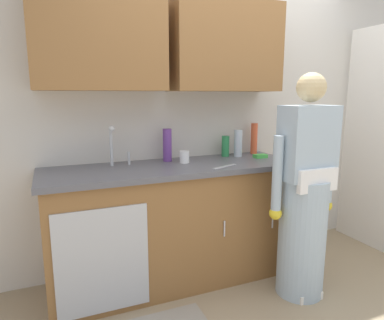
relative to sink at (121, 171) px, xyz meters
name	(u,v)px	position (x,y,z in m)	size (l,w,h in m)	color
ground_plane	(284,310)	(0.95, -0.71, -0.93)	(9.00, 9.00, 0.00)	#998466
kitchen_wall_with_uppers	(207,94)	(0.81, 0.29, 0.55)	(4.80, 0.44, 2.70)	beige
counter_cabinet	(174,226)	(0.40, -0.01, -0.48)	(1.90, 0.62, 0.90)	brown
countertop	(174,168)	(0.40, -0.01, -0.01)	(1.96, 0.66, 0.04)	#595960
sink	(121,171)	(0.00, 0.00, 0.00)	(0.50, 0.36, 0.35)	#B7BABF
person_at_sink	(304,205)	(1.20, -0.56, -0.23)	(0.55, 0.34, 1.62)	white
bottle_soap	(254,138)	(1.26, 0.21, 0.15)	(0.06, 0.06, 0.28)	#E05933
bottle_cleaner_spray	(167,145)	(0.41, 0.17, 0.15)	(0.07, 0.07, 0.26)	#66388C
bottle_dish_liquid	(238,143)	(1.05, 0.14, 0.13)	(0.07, 0.07, 0.23)	silver
bottle_water_short	(226,146)	(0.95, 0.19, 0.10)	(0.07, 0.07, 0.18)	#2D8C4C
cup_by_sink	(184,157)	(0.51, 0.04, 0.06)	(0.08, 0.08, 0.10)	white
knife_on_counter	(225,166)	(0.74, -0.21, 0.02)	(0.24, 0.02, 0.01)	silver
sponge	(260,156)	(1.19, 0.00, 0.03)	(0.11, 0.07, 0.03)	#4CBF4C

